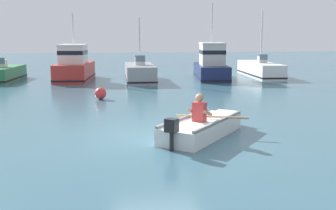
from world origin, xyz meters
TOP-DOWN VIEW (x-y plane):
  - ground_plane at (0.00, 0.00)m, footprint 120.00×120.00m
  - rowboat_with_person at (1.21, -0.20)m, footprint 2.88×3.22m
  - moored_boat_green at (-7.30, 15.64)m, footprint 1.99×4.63m
  - moored_boat_red at (-3.02, 15.06)m, footprint 2.47×5.09m
  - moored_boat_grey at (0.93, 14.07)m, footprint 1.91×5.24m
  - moored_boat_navy at (5.54, 14.39)m, footprint 2.60×5.54m
  - moored_boat_white at (9.35, 15.66)m, footprint 2.20×6.46m
  - mooring_buoy at (-1.50, 6.96)m, footprint 0.51×0.51m

SIDE VIEW (x-z plane):
  - ground_plane at x=0.00m, z-range 0.00..0.00m
  - rowboat_with_person at x=1.21m, z-range -0.34..0.85m
  - mooring_buoy at x=-1.50m, z-range 0.00..0.51m
  - moored_boat_green at x=-7.30m, z-range -0.31..1.13m
  - moored_boat_white at x=9.35m, z-range -1.73..2.65m
  - moored_boat_grey at x=0.93m, z-range -1.41..2.39m
  - moored_boat_red at x=-3.02m, z-range -1.22..2.89m
  - moored_boat_navy at x=5.54m, z-range -1.51..3.22m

